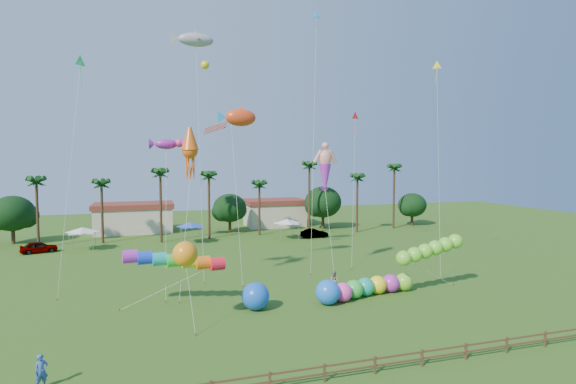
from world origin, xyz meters
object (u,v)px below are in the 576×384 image
object	(u,v)px
car_b	(314,233)
blue_ball	(256,296)
spectator_a	(41,371)
car_a	(39,247)
spectator_b	(334,281)
caterpillar_inflatable	(362,288)

from	to	relation	value
car_b	blue_ball	world-z (taller)	blue_ball
car_b	spectator_a	size ratio (longest dim) A/B	2.31
car_a	spectator_a	world-z (taller)	spectator_a
spectator_a	blue_ball	distance (m)	15.90
car_b	spectator_a	distance (m)	48.35
spectator_a	spectator_b	xyz separation A→B (m)	(21.42, 11.73, -0.02)
car_a	caterpillar_inflatable	world-z (taller)	caterpillar_inflatable
caterpillar_inflatable	blue_ball	size ratio (longest dim) A/B	4.59
blue_ball	spectator_a	bearing A→B (deg)	-147.22
car_b	spectator_b	distance (m)	27.75
car_a	caterpillar_inflatable	distance (m)	42.51
car_a	spectator_b	distance (m)	39.62
car_b	car_a	bearing A→B (deg)	88.32
blue_ball	caterpillar_inflatable	bearing A→B (deg)	2.22
caterpillar_inflatable	spectator_a	bearing A→B (deg)	-170.50
spectator_b	spectator_a	bearing A→B (deg)	-88.04
caterpillar_inflatable	car_b	bearing A→B (deg)	65.01
spectator_a	spectator_b	world-z (taller)	spectator_a
caterpillar_inflatable	blue_ball	bearing A→B (deg)	170.24
car_a	car_b	bearing A→B (deg)	-104.78
car_a	spectator_a	size ratio (longest dim) A/B	2.40
spectator_a	spectator_b	size ratio (longest dim) A/B	1.03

